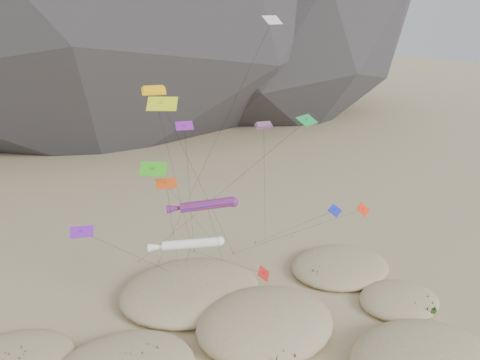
% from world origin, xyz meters
% --- Properties ---
extents(dunes, '(50.49, 36.10, 4.03)m').
position_xyz_m(dunes, '(-2.08, 3.58, 0.69)').
color(dunes, '#CCB789').
rests_on(dunes, ground).
extents(dune_grass, '(42.58, 30.79, 1.46)m').
position_xyz_m(dune_grass, '(-0.69, 3.55, 0.85)').
color(dune_grass, black).
rests_on(dune_grass, ground).
extents(kite_stakes, '(21.94, 5.79, 0.30)m').
position_xyz_m(kite_stakes, '(2.02, 22.97, 0.15)').
color(kite_stakes, '#3F2D1E').
rests_on(kite_stakes, ground).
extents(rainbow_tube_kite, '(9.16, 9.63, 12.64)m').
position_xyz_m(rainbow_tube_kite, '(-2.19, 13.16, 11.80)').
color(rainbow_tube_kite, red).
rests_on(rainbow_tube_kite, ground).
extents(white_tube_kite, '(7.28, 11.88, 9.57)m').
position_xyz_m(white_tube_kite, '(-4.81, 11.10, 8.81)').
color(white_tube_kite, white).
rests_on(white_tube_kite, ground).
extents(orange_parafoil, '(8.50, 13.51, 24.00)m').
position_xyz_m(orange_parafoil, '(-5.97, 16.14, 23.21)').
color(orange_parafoil, '#FEB80D').
rests_on(orange_parafoil, ground).
extents(multi_parafoil, '(5.76, 8.42, 19.47)m').
position_xyz_m(multi_parafoil, '(5.80, 15.32, 18.79)').
color(multi_parafoil, red).
rests_on(multi_parafoil, ground).
extents(delta_kites, '(31.88, 21.91, 30.38)m').
position_xyz_m(delta_kites, '(-0.25, 10.77, 16.94)').
color(delta_kites, red).
rests_on(delta_kites, ground).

